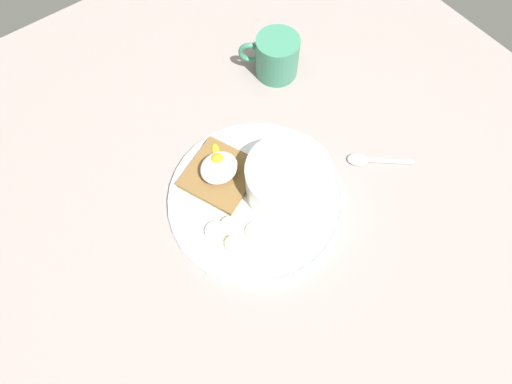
{
  "coord_description": "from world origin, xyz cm",
  "views": [
    {
      "loc": [
        -16.07,
        -21.38,
        62.0
      ],
      "look_at": [
        0.0,
        0.0,
        5.0
      ],
      "focal_mm": 28.0,
      "sensor_mm": 36.0,
      "label": 1
    }
  ],
  "objects_px": {
    "banana_slice_front": "(231,226)",
    "spoon": "(372,160)",
    "coffee_mug": "(276,56)",
    "toast_slice": "(220,175)",
    "poached_egg": "(219,167)",
    "oatmeal_bowl": "(287,180)",
    "banana_slice_right": "(256,232)",
    "banana_slice_back": "(216,232)",
    "banana_slice_left": "(234,245)"
  },
  "relations": [
    {
      "from": "banana_slice_front",
      "to": "banana_slice_right",
      "type": "xyz_separation_m",
      "value": [
        0.03,
        -0.03,
        -0.0
      ]
    },
    {
      "from": "oatmeal_bowl",
      "to": "toast_slice",
      "type": "distance_m",
      "value": 0.11
    },
    {
      "from": "banana_slice_left",
      "to": "spoon",
      "type": "xyz_separation_m",
      "value": [
        0.28,
        -0.01,
        -0.01
      ]
    },
    {
      "from": "toast_slice",
      "to": "banana_slice_left",
      "type": "xyz_separation_m",
      "value": [
        -0.05,
        -0.11,
        -0.0
      ]
    },
    {
      "from": "banana_slice_front",
      "to": "spoon",
      "type": "relative_size",
      "value": 0.38
    },
    {
      "from": "oatmeal_bowl",
      "to": "banana_slice_front",
      "type": "bearing_deg",
      "value": 179.64
    },
    {
      "from": "poached_egg",
      "to": "banana_slice_back",
      "type": "bearing_deg",
      "value": -128.5
    },
    {
      "from": "banana_slice_front",
      "to": "coffee_mug",
      "type": "height_order",
      "value": "coffee_mug"
    },
    {
      "from": "banana_slice_right",
      "to": "toast_slice",
      "type": "bearing_deg",
      "value": 83.65
    },
    {
      "from": "banana_slice_front",
      "to": "spoon",
      "type": "bearing_deg",
      "value": -9.12
    },
    {
      "from": "banana_slice_back",
      "to": "spoon",
      "type": "relative_size",
      "value": 0.39
    },
    {
      "from": "poached_egg",
      "to": "coffee_mug",
      "type": "height_order",
      "value": "coffee_mug"
    },
    {
      "from": "banana_slice_left",
      "to": "banana_slice_back",
      "type": "height_order",
      "value": "banana_slice_left"
    },
    {
      "from": "toast_slice",
      "to": "coffee_mug",
      "type": "xyz_separation_m",
      "value": [
        0.22,
        0.13,
        0.02
      ]
    },
    {
      "from": "toast_slice",
      "to": "oatmeal_bowl",
      "type": "bearing_deg",
      "value": -49.51
    },
    {
      "from": "banana_slice_back",
      "to": "spoon",
      "type": "bearing_deg",
      "value": -9.57
    },
    {
      "from": "poached_egg",
      "to": "oatmeal_bowl",
      "type": "bearing_deg",
      "value": -50.11
    },
    {
      "from": "poached_egg",
      "to": "banana_slice_front",
      "type": "height_order",
      "value": "poached_egg"
    },
    {
      "from": "toast_slice",
      "to": "poached_egg",
      "type": "height_order",
      "value": "poached_egg"
    },
    {
      "from": "spoon",
      "to": "banana_slice_left",
      "type": "bearing_deg",
      "value": 176.94
    },
    {
      "from": "oatmeal_bowl",
      "to": "coffee_mug",
      "type": "xyz_separation_m",
      "value": [
        0.15,
        0.21,
        -0.01
      ]
    },
    {
      "from": "poached_egg",
      "to": "coffee_mug",
      "type": "xyz_separation_m",
      "value": [
        0.22,
        0.13,
        -0.0
      ]
    },
    {
      "from": "banana_slice_back",
      "to": "coffee_mug",
      "type": "xyz_separation_m",
      "value": [
        0.28,
        0.21,
        0.02
      ]
    },
    {
      "from": "coffee_mug",
      "to": "toast_slice",
      "type": "bearing_deg",
      "value": -149.13
    },
    {
      "from": "spoon",
      "to": "poached_egg",
      "type": "bearing_deg",
      "value": 150.72
    },
    {
      "from": "banana_slice_front",
      "to": "banana_slice_right",
      "type": "height_order",
      "value": "banana_slice_front"
    },
    {
      "from": "spoon",
      "to": "banana_slice_front",
      "type": "bearing_deg",
      "value": 170.88
    },
    {
      "from": "banana_slice_back",
      "to": "banana_slice_right",
      "type": "distance_m",
      "value": 0.06
    },
    {
      "from": "banana_slice_front",
      "to": "banana_slice_right",
      "type": "distance_m",
      "value": 0.04
    },
    {
      "from": "coffee_mug",
      "to": "banana_slice_left",
      "type": "bearing_deg",
      "value": -138.12
    },
    {
      "from": "banana_slice_left",
      "to": "toast_slice",
      "type": "bearing_deg",
      "value": 65.27
    },
    {
      "from": "toast_slice",
      "to": "banana_slice_back",
      "type": "xyz_separation_m",
      "value": [
        -0.06,
        -0.08,
        -0.0
      ]
    },
    {
      "from": "oatmeal_bowl",
      "to": "banana_slice_right",
      "type": "bearing_deg",
      "value": -160.45
    },
    {
      "from": "poached_egg",
      "to": "banana_slice_back",
      "type": "xyz_separation_m",
      "value": [
        -0.06,
        -0.08,
        -0.03
      ]
    },
    {
      "from": "toast_slice",
      "to": "banana_slice_left",
      "type": "distance_m",
      "value": 0.12
    },
    {
      "from": "banana_slice_right",
      "to": "coffee_mug",
      "type": "height_order",
      "value": "coffee_mug"
    },
    {
      "from": "coffee_mug",
      "to": "poached_egg",
      "type": "bearing_deg",
      "value": -149.28
    },
    {
      "from": "banana_slice_left",
      "to": "banana_slice_right",
      "type": "bearing_deg",
      "value": -4.31
    },
    {
      "from": "toast_slice",
      "to": "banana_slice_front",
      "type": "xyz_separation_m",
      "value": [
        -0.04,
        -0.08,
        -0.0
      ]
    },
    {
      "from": "banana_slice_back",
      "to": "oatmeal_bowl",
      "type": "bearing_deg",
      "value": -2.91
    },
    {
      "from": "poached_egg",
      "to": "banana_slice_front",
      "type": "distance_m",
      "value": 0.1
    },
    {
      "from": "banana_slice_back",
      "to": "toast_slice",
      "type": "bearing_deg",
      "value": 51.34
    },
    {
      "from": "banana_slice_left",
      "to": "spoon",
      "type": "relative_size",
      "value": 0.42
    },
    {
      "from": "toast_slice",
      "to": "coffee_mug",
      "type": "bearing_deg",
      "value": 30.87
    },
    {
      "from": "poached_egg",
      "to": "coffee_mug",
      "type": "bearing_deg",
      "value": 30.72
    },
    {
      "from": "banana_slice_right",
      "to": "banana_slice_back",
      "type": "bearing_deg",
      "value": 143.19
    },
    {
      "from": "toast_slice",
      "to": "banana_slice_right",
      "type": "bearing_deg",
      "value": -96.35
    },
    {
      "from": "oatmeal_bowl",
      "to": "spoon",
      "type": "xyz_separation_m",
      "value": [
        0.16,
        -0.04,
        -0.04
      ]
    },
    {
      "from": "banana_slice_front",
      "to": "banana_slice_back",
      "type": "relative_size",
      "value": 0.97
    },
    {
      "from": "coffee_mug",
      "to": "banana_slice_back",
      "type": "bearing_deg",
      "value": -143.43
    }
  ]
}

